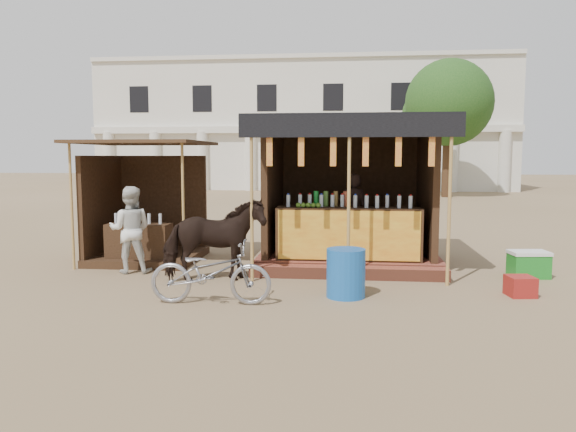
# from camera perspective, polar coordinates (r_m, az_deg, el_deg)

# --- Properties ---
(ground) EXTENTS (120.00, 120.00, 0.00)m
(ground) POSITION_cam_1_polar(r_m,az_deg,el_deg) (7.93, -1.27, -9.15)
(ground) COLOR #846B4C
(ground) RESTS_ON ground
(main_stall) EXTENTS (3.60, 3.61, 2.78)m
(main_stall) POSITION_cam_1_polar(r_m,az_deg,el_deg) (11.00, 6.20, 0.50)
(main_stall) COLOR brown
(main_stall) RESTS_ON ground
(secondary_stall) EXTENTS (2.40, 2.40, 2.38)m
(secondary_stall) POSITION_cam_1_polar(r_m,az_deg,el_deg) (11.67, -14.76, -0.19)
(secondary_stall) COLOR #3D2516
(secondary_stall) RESTS_ON ground
(cow) EXTENTS (1.81, 1.29, 1.40)m
(cow) POSITION_cam_1_polar(r_m,az_deg,el_deg) (9.37, -7.53, -2.49)
(cow) COLOR black
(cow) RESTS_ON ground
(motorbike) EXTENTS (1.74, 0.65, 0.91)m
(motorbike) POSITION_cam_1_polar(r_m,az_deg,el_deg) (8.03, -7.86, -5.69)
(motorbike) COLOR #919299
(motorbike) RESTS_ON ground
(bystander) EXTENTS (0.84, 0.70, 1.56)m
(bystander) POSITION_cam_1_polar(r_m,az_deg,el_deg) (10.43, -15.73, -1.34)
(bystander) COLOR silver
(bystander) RESTS_ON ground
(blue_barrel) EXTENTS (0.68, 0.68, 0.72)m
(blue_barrel) POSITION_cam_1_polar(r_m,az_deg,el_deg) (8.40, 5.89, -5.78)
(blue_barrel) COLOR #1655A7
(blue_barrel) RESTS_ON ground
(red_crate) EXTENTS (0.43, 0.43, 0.30)m
(red_crate) POSITION_cam_1_polar(r_m,az_deg,el_deg) (9.14, 22.53, -6.60)
(red_crate) COLOR maroon
(red_crate) RESTS_ON ground
(cooler) EXTENTS (0.69, 0.52, 0.46)m
(cooler) POSITION_cam_1_polar(r_m,az_deg,el_deg) (10.57, 23.25, -4.51)
(cooler) COLOR #1B7D21
(cooler) RESTS_ON ground
(background_building) EXTENTS (26.00, 7.45, 8.18)m
(background_building) POSITION_cam_1_polar(r_m,az_deg,el_deg) (37.70, 1.66, 8.96)
(background_building) COLOR silver
(background_building) RESTS_ON ground
(tree) EXTENTS (4.50, 4.40, 7.00)m
(tree) POSITION_cam_1_polar(r_m,az_deg,el_deg) (30.23, 15.62, 10.69)
(tree) COLOR #382314
(tree) RESTS_ON ground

